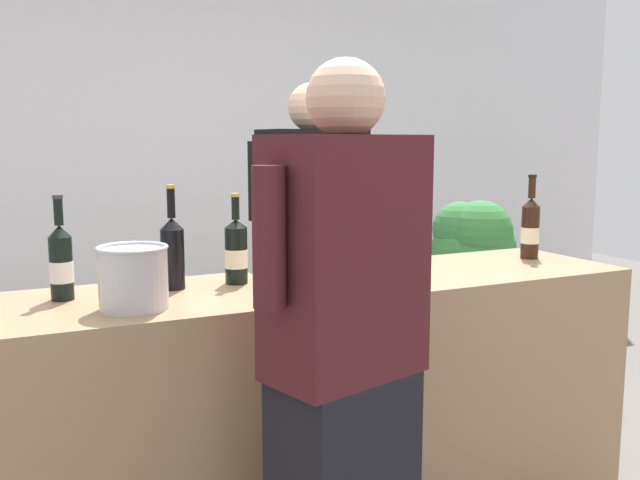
# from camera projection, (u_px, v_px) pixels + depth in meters

# --- Properties ---
(wall_back) EXTENTS (8.00, 0.10, 2.80)m
(wall_back) POSITION_uv_depth(u_px,v_px,m) (167.00, 150.00, 4.74)
(wall_back) COLOR white
(wall_back) RESTS_ON ground_plane
(counter) EXTENTS (2.28, 0.61, 0.97)m
(counter) POSITION_uv_depth(u_px,v_px,m) (337.00, 409.00, 2.55)
(counter) COLOR #9E7A56
(counter) RESTS_ON ground_plane
(wine_bottle_0) EXTENTS (0.07, 0.07, 0.32)m
(wine_bottle_0) POSITION_uv_depth(u_px,v_px,m) (383.00, 240.00, 2.70)
(wine_bottle_0) COLOR black
(wine_bottle_0) RESTS_ON counter
(wine_bottle_1) EXTENTS (0.08, 0.08, 0.33)m
(wine_bottle_1) POSITION_uv_depth(u_px,v_px,m) (317.00, 241.00, 2.61)
(wine_bottle_1) COLOR black
(wine_bottle_1) RESTS_ON counter
(wine_bottle_2) EXTENTS (0.08, 0.08, 0.36)m
(wine_bottle_2) POSITION_uv_depth(u_px,v_px,m) (530.00, 228.00, 2.92)
(wine_bottle_2) COLOR black
(wine_bottle_2) RESTS_ON counter
(wine_bottle_3) EXTENTS (0.07, 0.07, 0.33)m
(wine_bottle_3) POSITION_uv_depth(u_px,v_px,m) (61.00, 262.00, 2.16)
(wine_bottle_3) COLOR black
(wine_bottle_3) RESTS_ON counter
(wine_bottle_4) EXTENTS (0.08, 0.08, 0.32)m
(wine_bottle_4) POSITION_uv_depth(u_px,v_px,m) (236.00, 251.00, 2.41)
(wine_bottle_4) COLOR black
(wine_bottle_4) RESTS_ON counter
(wine_bottle_5) EXTENTS (0.08, 0.08, 0.36)m
(wine_bottle_5) POSITION_uv_depth(u_px,v_px,m) (410.00, 243.00, 2.51)
(wine_bottle_5) COLOR black
(wine_bottle_5) RESTS_ON counter
(wine_bottle_6) EXTENTS (0.08, 0.08, 0.35)m
(wine_bottle_6) POSITION_uv_depth(u_px,v_px,m) (172.00, 251.00, 2.32)
(wine_bottle_6) COLOR black
(wine_bottle_6) RESTS_ON counter
(wine_glass) EXTENTS (0.08, 0.08, 0.20)m
(wine_glass) POSITION_uv_depth(u_px,v_px,m) (369.00, 241.00, 2.49)
(wine_glass) COLOR silver
(wine_glass) RESTS_ON counter
(ice_bucket) EXTENTS (0.21, 0.21, 0.19)m
(ice_bucket) POSITION_uv_depth(u_px,v_px,m) (133.00, 277.00, 2.04)
(ice_bucket) COLOR silver
(ice_bucket) RESTS_ON counter
(person_server) EXTENTS (0.61, 0.27, 1.72)m
(person_server) POSITION_uv_depth(u_px,v_px,m) (313.00, 282.00, 3.09)
(person_server) COLOR black
(person_server) RESTS_ON ground_plane
(person_guest) EXTENTS (0.55, 0.34, 1.67)m
(person_guest) POSITION_uv_depth(u_px,v_px,m) (344.00, 386.00, 1.84)
(person_guest) COLOR black
(person_guest) RESTS_ON ground_plane
(potted_shrub) EXTENTS (0.52, 0.55, 1.12)m
(potted_shrub) POSITION_uv_depth(u_px,v_px,m) (471.00, 256.00, 4.17)
(potted_shrub) COLOR brown
(potted_shrub) RESTS_ON ground_plane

